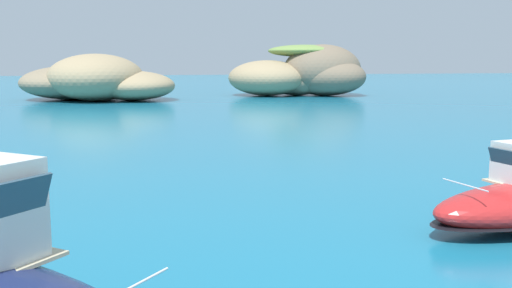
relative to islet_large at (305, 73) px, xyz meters
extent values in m
ellipsoid|color=#756651|center=(2.37, -0.47, 0.48)|extent=(13.21, 12.16, 7.06)
ellipsoid|color=#84755B|center=(-1.08, 0.58, -0.98)|extent=(11.65, 11.12, 4.14)
ellipsoid|color=#9E8966|center=(-5.25, 0.80, -0.61)|extent=(13.05, 13.79, 4.88)
ellipsoid|color=#756651|center=(2.67, -0.89, -0.44)|extent=(14.40, 15.10, 5.21)
ellipsoid|color=olive|center=(0.45, 1.29, 3.13)|extent=(10.64, 9.67, 1.72)
ellipsoid|color=#9E8966|center=(-27.94, -4.43, -0.23)|extent=(13.01, 14.51, 5.64)
ellipsoid|color=#84755B|center=(-31.00, -0.33, -0.95)|extent=(16.61, 18.28, 4.20)
ellipsoid|color=#756651|center=(-28.17, 0.90, -1.54)|extent=(9.91, 9.07, 3.01)
ellipsoid|color=#9E8966|center=(-23.66, -4.57, -1.26)|extent=(12.97, 14.46, 3.58)
cube|color=#2D4756|center=(-15.04, -63.06, -1.05)|extent=(0.48, 1.61, 0.61)
cylinder|color=silver|center=(-16.64, -63.28, -1.58)|extent=(0.27, 1.70, 0.04)
camera|label=1|loc=(-25.58, -76.54, 1.68)|focal=40.29mm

